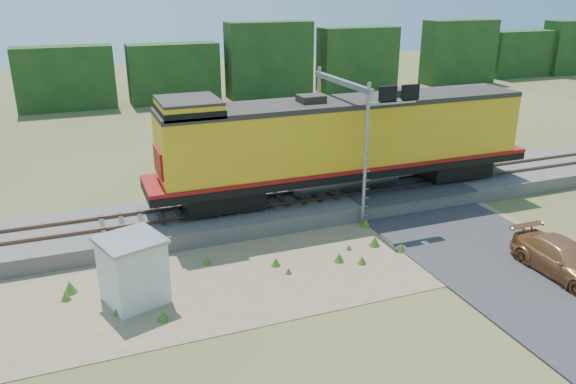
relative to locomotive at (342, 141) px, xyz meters
name	(u,v)px	position (x,y,z in m)	size (l,w,h in m)	color
ground	(330,264)	(-3.41, -6.00, -3.67)	(140.00, 140.00, 0.00)	#475123
ballast	(282,207)	(-3.41, 0.00, -3.27)	(70.00, 5.00, 0.80)	slate
rails	(282,199)	(-3.41, 0.00, -2.79)	(70.00, 1.54, 0.16)	brown
dirt_shoulder	(283,266)	(-5.41, -5.50, -3.66)	(26.00, 8.00, 0.03)	#8C7754
road	(454,231)	(3.59, -5.26, -3.58)	(7.00, 66.00, 0.86)	#38383A
tree_line_north	(171,72)	(-3.41, 32.00, -0.60)	(130.00, 3.00, 6.50)	#183613
weed_clumps	(253,277)	(-6.91, -5.90, -3.67)	(15.00, 6.20, 0.56)	#3A631C
locomotive	(342,141)	(0.00, 0.00, 0.00)	(21.30, 3.25, 5.49)	black
shed	(133,270)	(-11.65, -6.05, -2.34)	(2.80, 2.80, 2.63)	silver
signal_gantry	(353,111)	(0.24, -0.67, 1.70)	(2.84, 6.20, 7.17)	gray
car	(565,260)	(5.19, -10.43, -2.95)	(2.02, 4.96, 1.44)	#B37142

